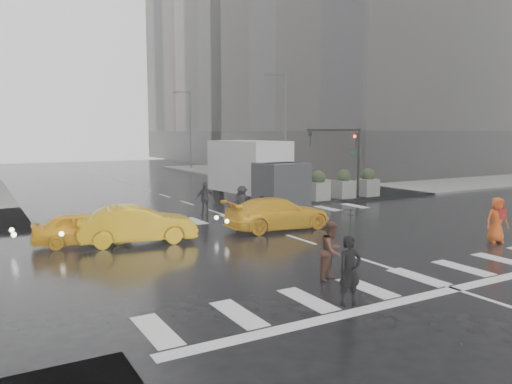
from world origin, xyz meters
TOP-DOWN VIEW (x-y plane):
  - ground at (0.00, 0.00)m, footprint 120.00×120.00m
  - sidewalk_ne at (19.50, 17.50)m, footprint 35.00×35.00m
  - building_ne_far at (29.00, 56.00)m, footprint 26.05×26.05m
  - road_markings at (0.00, 0.00)m, footprint 18.00×48.00m
  - traffic_signal_pole at (9.01, 8.01)m, footprint 4.45×0.42m
  - street_lamp_near at (10.87, 18.00)m, footprint 2.15×0.22m
  - street_lamp_far at (10.87, 38.00)m, footprint 2.15×0.22m
  - planter_west at (7.00, 8.20)m, footprint 1.10×1.10m
  - planter_mid at (9.00, 8.20)m, footprint 1.10×1.10m
  - planter_east at (11.00, 8.20)m, footprint 1.10×1.10m
  - pedestrian_black at (-3.31, -6.80)m, footprint 1.07×1.09m
  - pedestrian_brown at (-2.37, -4.92)m, footprint 1.03×0.93m
  - pedestrian_orange at (6.28, -4.20)m, footprint 1.02×0.88m
  - pedestrian_far_a at (-0.84, 7.42)m, footprint 1.03×0.66m
  - pedestrian_far_b at (0.53, 5.94)m, footprint 1.14×0.84m
  - taxi_front at (-7.67, 3.43)m, footprint 3.89×1.98m
  - taxi_mid at (-5.82, 2.63)m, footprint 4.64×2.27m
  - taxi_rear at (0.36, 2.27)m, footprint 4.38×2.22m
  - box_truck at (3.00, 8.68)m, footprint 2.65×7.07m

SIDE VIEW (x-z plane):
  - ground at x=0.00m, z-range 0.00..0.00m
  - road_markings at x=0.00m, z-range 0.00..0.01m
  - sidewalk_ne at x=19.50m, z-range 0.00..0.15m
  - taxi_front at x=-7.67m, z-range 0.00..1.27m
  - taxi_rear at x=0.36m, z-range 0.00..1.40m
  - taxi_mid at x=-5.82m, z-range 0.00..1.46m
  - pedestrian_far_b at x=0.53m, z-range 0.00..1.58m
  - pedestrian_far_a at x=-0.84m, z-range 0.00..1.70m
  - pedestrian_brown at x=-2.37m, z-range 0.00..1.72m
  - pedestrian_orange at x=6.28m, z-range 0.01..1.77m
  - planter_west at x=7.00m, z-range 0.08..1.88m
  - planter_mid at x=9.00m, z-range 0.08..1.88m
  - planter_east at x=11.00m, z-range 0.08..1.88m
  - pedestrian_black at x=-3.31m, z-range 0.38..2.81m
  - box_truck at x=3.00m, z-range 0.13..3.88m
  - traffic_signal_pole at x=9.01m, z-range 0.97..5.47m
  - street_lamp_near at x=10.87m, z-range 0.45..9.45m
  - street_lamp_far at x=10.87m, z-range 0.45..9.45m
  - building_ne_far at x=29.00m, z-range -1.73..34.27m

